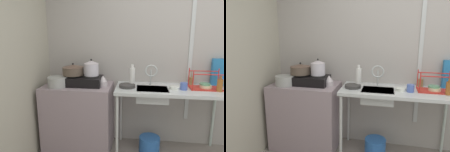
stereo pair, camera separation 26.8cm
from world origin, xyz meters
The scene contains 20 objects.
wall_back centered at (0.00, 1.63, 1.27)m, with size 4.71×0.10×2.54m, color #A8A19C.
wall_metal_strip centered at (0.05, 1.58, 1.40)m, with size 0.05×0.01×2.04m, color silver.
counter_concrete centered at (-1.44, 1.29, 0.45)m, with size 0.91×0.58×0.90m, color gray.
counter_sink centered at (-0.23, 1.29, 0.83)m, with size 1.38×0.58×0.90m.
stove centered at (-1.37, 1.29, 0.97)m, with size 0.52×0.33×0.14m.
pot_on_left_burner centered at (-1.50, 1.29, 1.11)m, with size 0.28×0.28×0.16m.
pot_on_right_burner centered at (-1.25, 1.29, 1.14)m, with size 0.19×0.19×0.22m.
pot_beside_stove centered at (-1.67, 1.17, 0.97)m, with size 0.25×0.25×0.13m.
percolator centered at (-1.09, 1.27, 0.98)m, with size 0.12×0.12×0.14m.
sink_basin centered at (-0.46, 1.24, 0.83)m, with size 0.39×0.30×0.16m, color silver.
faucet centered at (-0.47, 1.36, 1.10)m, with size 0.16×0.09×0.29m.
frying_pan centered at (-0.77, 1.27, 0.92)m, with size 0.21×0.21×0.04m, color #373433.
dish_rack centered at (0.21, 1.33, 0.94)m, with size 0.38×0.24×0.24m.
cup_by_rack centered at (-0.07, 1.25, 0.95)m, with size 0.09×0.09×0.09m, color #4B63B5.
small_bowl_on_drainboard centered at (-0.18, 1.26, 0.92)m, with size 0.12×0.12×0.04m, color white.
bottle_by_sink centered at (-0.71, 1.35, 1.03)m, with size 0.07×0.07×0.28m.
bottle_by_rack centered at (0.34, 1.22, 0.99)m, with size 0.07×0.07×0.19m.
cereal_box centered at (0.42, 1.53, 1.08)m, with size 0.18×0.06×0.36m, color #2774B4.
utensil_jar centered at (0.08, 1.53, 0.96)m, with size 0.07×0.07×0.19m.
bucket_on_floor centered at (-0.46, 1.26, 0.11)m, with size 0.28×0.28×0.22m, color #2C62B3.
Camera 2 is at (-0.36, -1.26, 1.62)m, focal length 33.07 mm.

